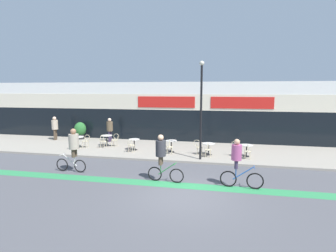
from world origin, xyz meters
TOP-DOWN VIEW (x-y plane):
  - ground_plane at (0.00, 0.00)m, footprint 120.00×120.00m
  - sidewalk_slab at (0.00, 7.25)m, footprint 40.00×5.50m
  - storefront_facade at (0.00, 11.96)m, footprint 40.00×4.06m
  - bike_lane_stripe at (0.00, 1.07)m, footprint 36.00×0.70m
  - bistro_table_0 at (-8.27, 6.57)m, footprint 0.80×0.80m
  - bistro_table_1 at (-6.49, 7.34)m, footprint 0.77×0.77m
  - bistro_table_2 at (-4.19, 6.52)m, footprint 0.73×0.73m
  - bistro_table_3 at (-1.70, 6.48)m, footprint 0.70×0.70m
  - bistro_table_4 at (0.67, 6.20)m, footprint 0.75×0.75m
  - bistro_table_5 at (2.89, 6.21)m, footprint 0.73×0.73m
  - cafe_chair_0_near at (-8.27, 5.94)m, footprint 0.42×0.58m
  - cafe_chair_0_side at (-7.64, 6.56)m, footprint 0.59×0.44m
  - cafe_chair_1_near at (-6.50, 6.71)m, footprint 0.44×0.59m
  - cafe_chair_1_side at (-5.87, 7.33)m, footprint 0.59×0.44m
  - cafe_chair_2_near at (-4.20, 5.90)m, footprint 0.44×0.59m
  - cafe_chair_3_near at (-1.69, 5.85)m, footprint 0.43×0.59m
  - cafe_chair_4_near at (0.66, 5.58)m, footprint 0.44×0.59m
  - cafe_chair_4_side at (0.04, 6.20)m, footprint 0.58×0.41m
  - cafe_chair_5_near at (2.90, 5.59)m, footprint 0.42×0.58m
  - cafe_chair_5_side at (2.27, 6.20)m, footprint 0.60×0.45m
  - planter_pot at (-9.70, 9.37)m, footprint 0.92×0.92m
  - lamp_post at (0.26, 5.06)m, footprint 0.26×0.26m
  - cyclist_0 at (-1.16, 1.39)m, footprint 1.65×0.53m
  - cyclist_1 at (2.09, 1.30)m, footprint 1.77×0.50m
  - cyclist_2 at (-5.72, 1.85)m, footprint 1.64×0.51m
  - pedestrian_near_end at (-11.42, 8.60)m, footprint 0.50×0.50m
  - pedestrian_far_end at (-6.90, 8.80)m, footprint 0.58×0.58m

SIDE VIEW (x-z plane):
  - ground_plane at x=0.00m, z-range 0.00..0.00m
  - bike_lane_stripe at x=0.00m, z-range 0.00..0.01m
  - sidewalk_slab at x=0.00m, z-range 0.00..0.12m
  - bistro_table_5 at x=2.89m, z-range 0.27..0.98m
  - bistro_table_4 at x=0.67m, z-range 0.28..0.98m
  - cafe_chair_0_near at x=-8.27m, z-range 0.19..1.09m
  - cafe_chair_0_side at x=-7.64m, z-range 0.19..1.09m
  - cafe_chair_1_near at x=-6.50m, z-range 0.19..1.09m
  - cafe_chair_1_side at x=-5.87m, z-range 0.19..1.09m
  - cafe_chair_2_near at x=-4.20m, z-range 0.19..1.09m
  - cafe_chair_3_near at x=-1.69m, z-range 0.19..1.09m
  - cafe_chair_4_near at x=0.66m, z-range 0.19..1.09m
  - cafe_chair_4_side at x=0.04m, z-range 0.19..1.09m
  - cafe_chair_5_near at x=2.90m, z-range 0.19..1.09m
  - cafe_chair_5_side at x=2.27m, z-range 0.19..1.09m
  - bistro_table_2 at x=-4.19m, z-range 0.28..1.00m
  - bistro_table_0 at x=-8.27m, z-range 0.28..1.01m
  - bistro_table_3 at x=-1.70m, z-range 0.28..1.02m
  - bistro_table_1 at x=-6.49m, z-range 0.29..1.04m
  - planter_pot at x=-9.70m, z-range 0.17..1.52m
  - cyclist_1 at x=2.09m, z-range 0.14..2.20m
  - pedestrian_far_end at x=-6.90m, z-range 0.29..2.10m
  - pedestrian_near_end at x=-11.42m, z-range 0.29..2.14m
  - cyclist_0 at x=-1.16m, z-range 0.20..2.33m
  - cyclist_2 at x=-5.72m, z-range 0.23..2.42m
  - storefront_facade at x=0.00m, z-range 0.00..4.63m
  - lamp_post at x=0.26m, z-range 0.53..6.02m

